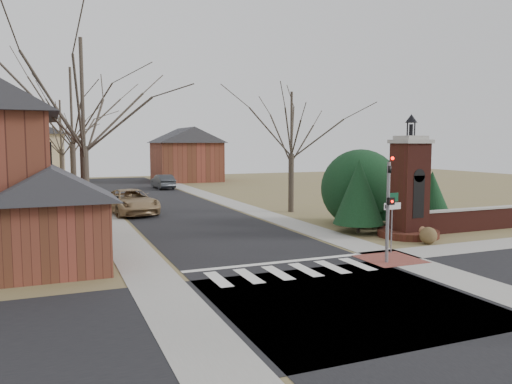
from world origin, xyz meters
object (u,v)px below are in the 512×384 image
sign_post (392,211)px  pickup_truck (131,202)px  brick_gate_monument (409,196)px  traffic_signal_pole (388,201)px  distant_car (163,182)px

sign_post → pickup_truck: bearing=117.3°
sign_post → brick_gate_monument: bearing=41.4°
traffic_signal_pole → pickup_truck: 20.41m
traffic_signal_pole → distant_car: (-1.53, 37.25, -1.81)m
sign_post → brick_gate_monument: 4.55m
brick_gate_monument → traffic_signal_pole: bearing=-136.8°
sign_post → brick_gate_monument: brick_gate_monument is taller
sign_post → distant_car: bearing=94.5°
sign_post → pickup_truck: (-8.99, 17.41, -1.09)m
pickup_truck → brick_gate_monument: bearing=-56.9°
pickup_truck → distant_car: bearing=63.9°
sign_post → brick_gate_monument: size_ratio=0.42×
sign_post → distant_car: size_ratio=0.58×
sign_post → pickup_truck: 19.63m
pickup_truck → distant_car: 19.43m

